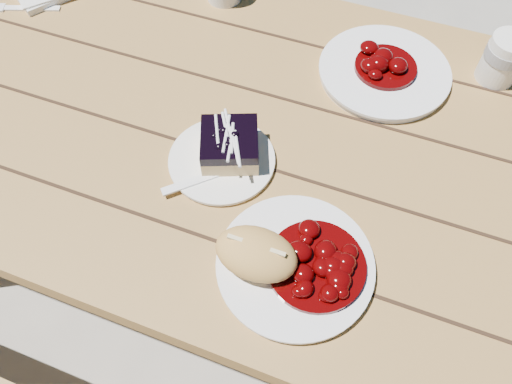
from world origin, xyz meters
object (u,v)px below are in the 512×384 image
(main_plate, at_px, (295,265))
(second_plate, at_px, (384,72))
(picnic_table, at_px, (259,177))
(blueberry_cake, at_px, (230,145))
(coffee_cup, at_px, (503,59))
(bread_roll, at_px, (256,254))
(dessert_plate, at_px, (222,161))

(main_plate, bearing_deg, second_plate, 85.60)
(main_plate, relative_size, second_plate, 0.94)
(picnic_table, relative_size, second_plate, 8.06)
(blueberry_cake, relative_size, coffee_cup, 1.33)
(bread_roll, height_order, second_plate, bread_roll)
(picnic_table, height_order, second_plate, second_plate)
(bread_roll, distance_m, coffee_cup, 0.61)
(main_plate, relative_size, blueberry_cake, 1.88)
(dessert_plate, bearing_deg, main_plate, -38.43)
(bread_roll, height_order, blueberry_cake, bread_roll)
(blueberry_cake, xyz_separation_m, coffee_cup, (0.41, 0.36, 0.01))
(coffee_cup, bearing_deg, main_plate, -114.58)
(main_plate, xyz_separation_m, bread_roll, (-0.05, -0.02, 0.04))
(picnic_table, bearing_deg, blueberry_cake, -106.15)
(coffee_cup, bearing_deg, dessert_plate, -137.96)
(picnic_table, height_order, dessert_plate, dessert_plate)
(dessert_plate, relative_size, coffee_cup, 1.91)
(picnic_table, xyz_separation_m, blueberry_cake, (-0.02, -0.08, 0.20))
(main_plate, relative_size, dessert_plate, 1.31)
(bread_roll, distance_m, dessert_plate, 0.21)
(blueberry_cake, bearing_deg, dessert_plate, -145.86)
(second_plate, bearing_deg, blueberry_cake, -125.19)
(blueberry_cake, height_order, second_plate, blueberry_cake)
(picnic_table, bearing_deg, bread_roll, -70.67)
(picnic_table, distance_m, blueberry_cake, 0.22)
(bread_roll, relative_size, blueberry_cake, 1.00)
(main_plate, distance_m, dessert_plate, 0.23)
(dessert_plate, bearing_deg, coffee_cup, 42.04)
(dessert_plate, distance_m, second_plate, 0.37)
(bread_roll, bearing_deg, dessert_plate, 127.47)
(main_plate, distance_m, second_plate, 0.45)
(dessert_plate, distance_m, blueberry_cake, 0.04)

